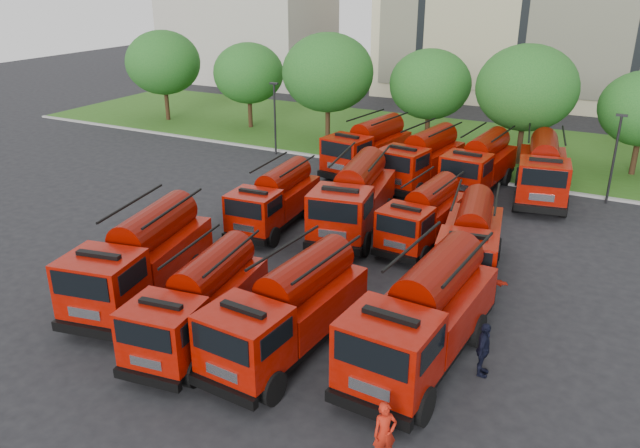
# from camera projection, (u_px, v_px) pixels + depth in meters

# --- Properties ---
(ground) EXTENTS (140.00, 140.00, 0.00)m
(ground) POSITION_uv_depth(u_px,v_px,m) (266.00, 282.00, 26.55)
(ground) COLOR black
(ground) RESTS_ON ground
(lawn) EXTENTS (70.00, 16.00, 0.12)m
(lawn) POSITION_uv_depth(u_px,v_px,m) (447.00, 142.00, 47.85)
(lawn) COLOR #2A5015
(lawn) RESTS_ON ground
(curb) EXTENTS (70.00, 0.30, 0.14)m
(curb) POSITION_uv_depth(u_px,v_px,m) (411.00, 170.00, 41.21)
(curb) COLOR gray
(curb) RESTS_ON ground
(side_building) EXTENTS (18.00, 12.00, 10.00)m
(side_building) POSITION_uv_depth(u_px,v_px,m) (248.00, 37.00, 73.64)
(side_building) COLOR #A7A094
(side_building) RESTS_ON ground
(tree_0) EXTENTS (6.30, 6.30, 7.70)m
(tree_0) POSITION_uv_depth(u_px,v_px,m) (163.00, 63.00, 53.01)
(tree_0) COLOR #382314
(tree_0) RESTS_ON ground
(tree_1) EXTENTS (5.71, 5.71, 6.98)m
(tree_1) POSITION_uv_depth(u_px,v_px,m) (249.00, 73.00, 50.57)
(tree_1) COLOR #382314
(tree_1) RESTS_ON ground
(tree_2) EXTENTS (6.72, 6.72, 8.22)m
(tree_2) POSITION_uv_depth(u_px,v_px,m) (328.00, 73.00, 45.60)
(tree_2) COLOR #382314
(tree_2) RESTS_ON ground
(tree_3) EXTENTS (5.88, 5.88, 7.19)m
(tree_3) POSITION_uv_depth(u_px,v_px,m) (430.00, 84.00, 44.90)
(tree_3) COLOR #382314
(tree_3) RESTS_ON ground
(tree_4) EXTENTS (6.55, 6.55, 8.01)m
(tree_4) POSITION_uv_depth(u_px,v_px,m) (527.00, 88.00, 40.46)
(tree_4) COLOR #382314
(tree_4) RESTS_ON ground
(lamp_post_0) EXTENTS (0.60, 0.25, 5.11)m
(lamp_post_0) POSITION_uv_depth(u_px,v_px,m) (275.00, 114.00, 43.86)
(lamp_post_0) COLOR black
(lamp_post_0) RESTS_ON ground
(lamp_post_1) EXTENTS (0.60, 0.25, 5.11)m
(lamp_post_1) POSITION_uv_depth(u_px,v_px,m) (615.00, 154.00, 34.41)
(lamp_post_1) COLOR black
(lamp_post_1) RESTS_ON ground
(fire_truck_0) EXTENTS (4.00, 7.97, 3.47)m
(fire_truck_0) POSITION_uv_depth(u_px,v_px,m) (141.00, 258.00, 24.68)
(fire_truck_0) COLOR black
(fire_truck_0) RESTS_ON ground
(fire_truck_1) EXTENTS (3.18, 6.98, 3.06)m
(fire_truck_1) POSITION_uv_depth(u_px,v_px,m) (200.00, 302.00, 21.81)
(fire_truck_1) COLOR black
(fire_truck_1) RESTS_ON ground
(fire_truck_2) EXTENTS (3.03, 7.33, 3.26)m
(fire_truck_2) POSITION_uv_depth(u_px,v_px,m) (289.00, 310.00, 21.10)
(fire_truck_2) COLOR black
(fire_truck_2) RESTS_ON ground
(fire_truck_3) EXTENTS (3.28, 7.98, 3.56)m
(fire_truck_3) POSITION_uv_depth(u_px,v_px,m) (423.00, 316.00, 20.45)
(fire_truck_3) COLOR black
(fire_truck_3) RESTS_ON ground
(fire_truck_4) EXTENTS (2.80, 6.75, 3.00)m
(fire_truck_4) POSITION_uv_depth(u_px,v_px,m) (275.00, 199.00, 31.75)
(fire_truck_4) COLOR black
(fire_truck_4) RESTS_ON ground
(fire_truck_5) EXTENTS (3.95, 8.09, 3.53)m
(fire_truck_5) POSITION_uv_depth(u_px,v_px,m) (354.00, 198.00, 31.10)
(fire_truck_5) COLOR black
(fire_truck_5) RESTS_ON ground
(fire_truck_6) EXTENTS (2.70, 6.50, 2.89)m
(fire_truck_6) POSITION_uv_depth(u_px,v_px,m) (423.00, 215.00, 29.77)
(fire_truck_6) COLOR black
(fire_truck_6) RESTS_ON ground
(fire_truck_7) EXTENTS (3.52, 7.16, 3.12)m
(fire_truck_7) POSITION_uv_depth(u_px,v_px,m) (471.00, 240.00, 26.77)
(fire_truck_7) COLOR black
(fire_truck_7) RESTS_ON ground
(fire_truck_8) EXTENTS (3.60, 7.70, 3.37)m
(fire_truck_8) POSITION_uv_depth(u_px,v_px,m) (368.00, 147.00, 40.36)
(fire_truck_8) COLOR black
(fire_truck_8) RESTS_ON ground
(fire_truck_9) EXTENTS (3.53, 7.61, 3.34)m
(fire_truck_9) POSITION_uv_depth(u_px,v_px,m) (422.00, 159.00, 37.86)
(fire_truck_9) COLOR black
(fire_truck_9) RESTS_ON ground
(fire_truck_10) EXTENTS (3.10, 7.39, 3.29)m
(fire_truck_10) POSITION_uv_depth(u_px,v_px,m) (480.00, 164.00, 36.96)
(fire_truck_10) COLOR black
(fire_truck_10) RESTS_ON ground
(fire_truck_11) EXTENTS (3.83, 7.91, 3.45)m
(fire_truck_11) POSITION_uv_depth(u_px,v_px,m) (542.00, 169.00, 35.64)
(fire_truck_11) COLOR black
(fire_truck_11) RESTS_ON ground
(firefighter_1) EXTENTS (0.82, 0.57, 1.54)m
(firefighter_1) POSITION_uv_depth(u_px,v_px,m) (217.00, 392.00, 19.60)
(firefighter_1) COLOR #B01C0D
(firefighter_1) RESTS_ON ground
(firefighter_2) EXTENTS (0.69, 1.15, 1.90)m
(firefighter_2) POSITION_uv_depth(u_px,v_px,m) (480.00, 374.00, 20.47)
(firefighter_2) COLOR black
(firefighter_2) RESTS_ON ground
(firefighter_3) EXTENTS (1.25, 1.20, 1.77)m
(firefighter_3) POSITION_uv_depth(u_px,v_px,m) (423.00, 323.00, 23.45)
(firefighter_3) COLOR black
(firefighter_3) RESTS_ON ground
(firefighter_4) EXTENTS (0.93, 0.90, 1.61)m
(firefighter_4) POSITION_uv_depth(u_px,v_px,m) (318.00, 247.00, 29.82)
(firefighter_4) COLOR black
(firefighter_4) RESTS_ON ground
(firefighter_5) EXTENTS (1.78, 0.82, 1.90)m
(firefighter_5) POSITION_uv_depth(u_px,v_px,m) (482.00, 305.00, 24.73)
(firefighter_5) COLOR #B01C0D
(firefighter_5) RESTS_ON ground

